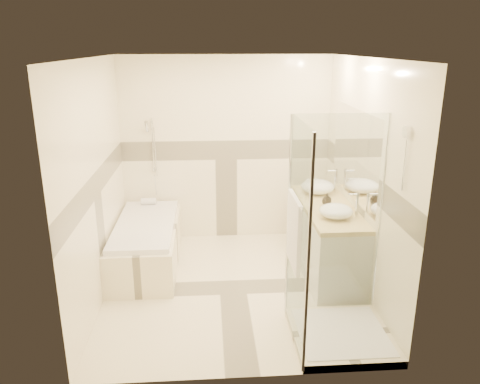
{
  "coord_description": "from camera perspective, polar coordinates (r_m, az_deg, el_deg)",
  "views": [
    {
      "loc": [
        -0.25,
        -4.7,
        2.63
      ],
      "look_at": [
        0.1,
        0.25,
        1.05
      ],
      "focal_mm": 35.0,
      "sensor_mm": 36.0,
      "label": 1
    }
  ],
  "objects": [
    {
      "name": "faucet_far",
      "position": [
        5.14,
        14.0,
        -1.31
      ],
      "size": [
        0.11,
        0.03,
        0.27
      ],
      "color": "silver",
      "rests_on": "vanity"
    },
    {
      "name": "room",
      "position": [
        4.92,
        -0.32,
        1.46
      ],
      "size": [
        2.82,
        3.02,
        2.52
      ],
      "color": "#FBEFC8",
      "rests_on": "ground"
    },
    {
      "name": "shower_enclosure",
      "position": [
        4.43,
        10.84,
        -11.37
      ],
      "size": [
        0.96,
        0.93,
        2.04
      ],
      "color": "#FFF3CB",
      "rests_on": "ground"
    },
    {
      "name": "amenity_bottle_b",
      "position": [
        5.46,
        10.53,
        -0.89
      ],
      "size": [
        0.12,
        0.12,
        0.14
      ],
      "primitive_type": "imported",
      "rotation": [
        0.0,
        0.0,
        0.06
      ],
      "color": "black",
      "rests_on": "vanity"
    },
    {
      "name": "vanity",
      "position": [
        5.64,
        10.46,
        -5.67
      ],
      "size": [
        0.58,
        1.62,
        0.85
      ],
      "color": "white",
      "rests_on": "ground"
    },
    {
      "name": "faucet_near",
      "position": [
        5.91,
        11.52,
        1.54
      ],
      "size": [
        0.12,
        0.03,
        0.3
      ],
      "color": "silver",
      "rests_on": "vanity"
    },
    {
      "name": "vessel_sink_near",
      "position": [
        5.89,
        9.44,
        0.65
      ],
      "size": [
        0.41,
        0.41,
        0.16
      ],
      "primitive_type": "ellipsoid",
      "color": "white",
      "rests_on": "vanity"
    },
    {
      "name": "vessel_sink_far",
      "position": [
        5.1,
        11.62,
        -2.29
      ],
      "size": [
        0.36,
        0.36,
        0.14
      ],
      "primitive_type": "ellipsoid",
      "color": "white",
      "rests_on": "vanity"
    },
    {
      "name": "amenity_bottle_a",
      "position": [
        5.44,
        10.6,
        -0.92
      ],
      "size": [
        0.08,
        0.08,
        0.15
      ],
      "primitive_type": "imported",
      "rotation": [
        0.0,
        0.0,
        0.12
      ],
      "color": "black",
      "rests_on": "vanity"
    },
    {
      "name": "bathtub",
      "position": [
        5.89,
        -11.33,
        -5.95
      ],
      "size": [
        0.75,
        1.7,
        0.56
      ],
      "color": "#FFF3CB",
      "rests_on": "ground"
    },
    {
      "name": "rolled_towel",
      "position": [
        6.41,
        -11.09,
        -1.12
      ],
      "size": [
        0.2,
        0.09,
        0.09
      ],
      "primitive_type": "cylinder",
      "rotation": [
        0.0,
        1.57,
        0.0
      ],
      "color": "white",
      "rests_on": "bathtub"
    },
    {
      "name": "folded_towels",
      "position": [
        6.09,
        8.99,
        0.87
      ],
      "size": [
        0.17,
        0.28,
        0.09
      ],
      "primitive_type": "cube",
      "rotation": [
        0.0,
        0.0,
        -0.04
      ],
      "color": "white",
      "rests_on": "vanity"
    }
  ]
}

